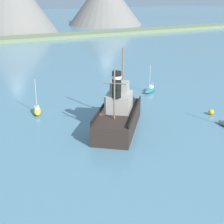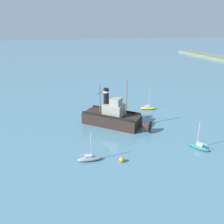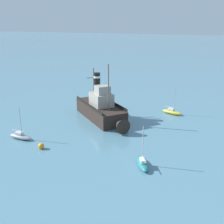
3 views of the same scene
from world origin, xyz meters
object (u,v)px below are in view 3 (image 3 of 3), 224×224
(sailboat_teal, at_px, (143,163))
(mooring_buoy, at_px, (41,146))
(sailboat_yellow, at_px, (172,112))
(old_tugboat, at_px, (102,109))
(sailboat_grey, at_px, (20,136))

(sailboat_teal, distance_m, mooring_buoy, 13.87)
(sailboat_yellow, bearing_deg, old_tugboat, -55.31)
(old_tugboat, bearing_deg, sailboat_yellow, 124.69)
(sailboat_grey, xyz_separation_m, mooring_buoy, (1.57, 4.76, -0.02))
(sailboat_yellow, bearing_deg, mooring_buoy, -31.83)
(old_tugboat, distance_m, sailboat_yellow, 13.07)
(sailboat_yellow, xyz_separation_m, sailboat_teal, (20.66, 0.63, 0.00))
(old_tugboat, bearing_deg, sailboat_teal, 40.47)
(sailboat_yellow, distance_m, sailboat_grey, 26.70)
(old_tugboat, relative_size, mooring_buoy, 16.23)
(sailboat_teal, height_order, mooring_buoy, sailboat_teal)
(sailboat_grey, bearing_deg, mooring_buoy, 71.74)
(old_tugboat, height_order, sailboat_yellow, old_tugboat)
(sailboat_yellow, height_order, sailboat_grey, same)
(sailboat_yellow, height_order, sailboat_teal, same)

